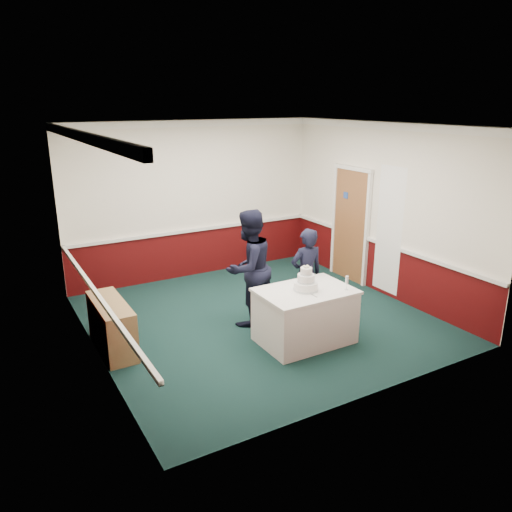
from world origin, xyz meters
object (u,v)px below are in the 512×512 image
cake_table (305,315)px  champagne_flute (347,281)px  person_woman (306,275)px  person_man (249,268)px  sideboard (112,326)px  wedding_cake (306,283)px  cake_knife (312,295)px

cake_table → champagne_flute: bearing=-29.2°
person_woman → person_man: bearing=-16.2°
sideboard → wedding_cake: size_ratio=3.30×
wedding_cake → person_woman: size_ratio=0.25×
cake_knife → champagne_flute: (0.53, -0.08, 0.14)m
sideboard → champagne_flute: 3.33m
sideboard → person_man: (2.07, -0.18, 0.55)m
champagne_flute → cake_table: bearing=150.8°
cake_table → person_man: size_ratio=0.73×
sideboard → cake_knife: 2.81m
cake_table → person_woman: 0.85m
champagne_flute → person_woman: size_ratio=0.14×
cake_table → wedding_cake: (0.00, 0.00, 0.50)m
cake_table → champagne_flute: size_ratio=6.44×
cake_table → wedding_cake: wedding_cake is taller
cake_knife → champagne_flute: size_ratio=1.07×
cake_table → champagne_flute: champagne_flute is taller
wedding_cake → sideboard: bearing=155.2°
cake_table → wedding_cake: 0.50m
wedding_cake → champagne_flute: size_ratio=1.78×
sideboard → champagne_flute: champagne_flute is taller
cake_table → person_woman: (0.46, 0.63, 0.34)m
cake_knife → champagne_flute: bearing=-9.3°
sideboard → person_woman: size_ratio=0.81×
wedding_cake → person_man: (-0.39, 0.95, 0.00)m
sideboard → cake_knife: bearing=-28.8°
cake_table → wedding_cake: bearing=90.0°
cake_table → person_woman: bearing=54.0°
person_man → wedding_cake: bearing=93.4°
wedding_cake → cake_knife: (-0.03, -0.20, -0.11)m
person_man → person_woman: person_man is taller
sideboard → person_woman: person_woman is taller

